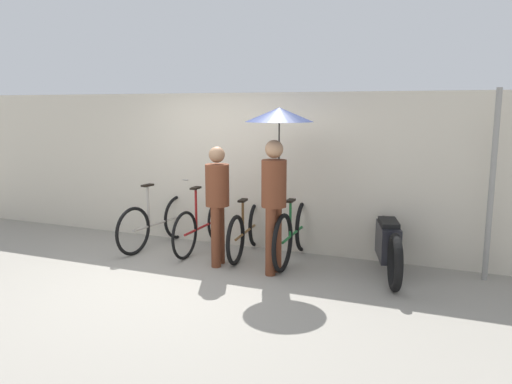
# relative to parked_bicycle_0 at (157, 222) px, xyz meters

# --- Properties ---
(ground_plane) EXTENTS (30.00, 30.00, 0.00)m
(ground_plane) POSITION_rel_parked_bicycle_0_xyz_m (1.09, -1.26, -0.38)
(ground_plane) COLOR gray
(back_wall) EXTENTS (11.48, 0.12, 2.34)m
(back_wall) POSITION_rel_parked_bicycle_0_xyz_m (1.09, 0.56, 0.80)
(back_wall) COLOR beige
(back_wall) RESTS_ON ground
(parked_bicycle_0) EXTENTS (0.44, 1.77, 1.00)m
(parked_bicycle_0) POSITION_rel_parked_bicycle_0_xyz_m (0.00, 0.00, 0.00)
(parked_bicycle_0) COLOR black
(parked_bicycle_0) RESTS_ON ground
(parked_bicycle_1) EXTENTS (0.44, 1.76, 1.10)m
(parked_bicycle_1) POSITION_rel_parked_bicycle_0_xyz_m (0.73, 0.12, -0.00)
(parked_bicycle_1) COLOR black
(parked_bicycle_1) RESTS_ON ground
(parked_bicycle_2) EXTENTS (0.44, 1.67, 1.00)m
(parked_bicycle_2) POSITION_rel_parked_bicycle_0_xyz_m (1.45, 0.12, -0.01)
(parked_bicycle_2) COLOR black
(parked_bicycle_2) RESTS_ON ground
(parked_bicycle_3) EXTENTS (0.44, 1.81, 1.06)m
(parked_bicycle_3) POSITION_rel_parked_bicycle_0_xyz_m (2.18, 0.10, 0.02)
(parked_bicycle_3) COLOR black
(parked_bicycle_3) RESTS_ON ground
(pedestrian_leading) EXTENTS (0.32, 0.32, 1.62)m
(pedestrian_leading) POSITION_rel_parked_bicycle_0_xyz_m (1.29, -0.49, 0.57)
(pedestrian_leading) COLOR brown
(pedestrian_leading) RESTS_ON ground
(pedestrian_center) EXTENTS (0.87, 0.87, 2.13)m
(pedestrian_center) POSITION_rel_parked_bicycle_0_xyz_m (2.12, -0.45, 1.23)
(pedestrian_center) COLOR brown
(pedestrian_center) RESTS_ON ground
(motorcycle) EXTENTS (0.75, 1.92, 0.91)m
(motorcycle) POSITION_rel_parked_bicycle_0_xyz_m (3.48, 0.03, 0.02)
(motorcycle) COLOR black
(motorcycle) RESTS_ON ground
(awning_pole) EXTENTS (0.07, 0.07, 2.37)m
(awning_pole) POSITION_rel_parked_bicycle_0_xyz_m (4.65, 0.23, 0.81)
(awning_pole) COLOR gray
(awning_pole) RESTS_ON ground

